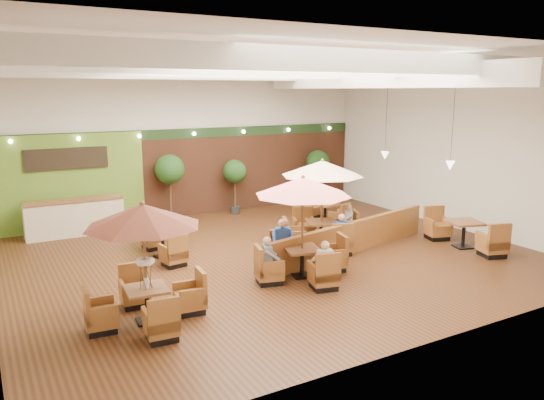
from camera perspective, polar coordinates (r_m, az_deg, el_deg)
room at (r=15.51m, az=-1.48°, el=8.18°), size 14.04×14.00×5.52m
service_counter at (r=18.19m, az=-20.46°, el=-1.75°), size 3.00×0.75×1.18m
booth_divider at (r=15.37m, az=8.67°, el=-3.99°), size 6.50×1.71×0.92m
table_0 at (r=10.70m, az=-13.61°, el=-4.30°), size 2.46×2.46×2.49m
table_1 at (r=12.96m, az=3.32°, el=-0.87°), size 2.64×2.64×2.58m
table_2 at (r=15.67m, az=5.40°, el=1.40°), size 2.75×2.75×2.64m
table_3 at (r=15.13m, az=-11.67°, el=-4.24°), size 0.92×2.46×1.49m
table_4 at (r=16.73m, az=19.90°, el=-3.53°), size 1.15×2.87×1.02m
table_5 at (r=18.82m, az=5.74°, el=-1.42°), size 0.97×2.43×0.86m
topiary_0 at (r=18.92m, az=-10.94°, el=2.98°), size 1.03×1.03×2.39m
topiary_1 at (r=19.89m, az=-4.04°, el=2.85°), size 0.89×0.89×2.06m
topiary_2 at (r=21.74m, az=4.96°, el=3.88°), size 0.95×0.95×2.21m
diner_0 at (r=12.48m, az=5.62°, el=-6.33°), size 0.38×0.33×0.72m
diner_1 at (r=13.98m, az=1.17°, el=-4.14°), size 0.45×0.43×0.82m
diner_2 at (r=12.76m, az=-0.32°, el=-5.89°), size 0.36×0.39×0.71m
diner_3 at (r=15.14m, az=7.41°, el=-3.14°), size 0.40×0.36×0.73m
diner_4 at (r=16.45m, az=8.09°, el=-1.98°), size 0.39×0.41×0.71m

